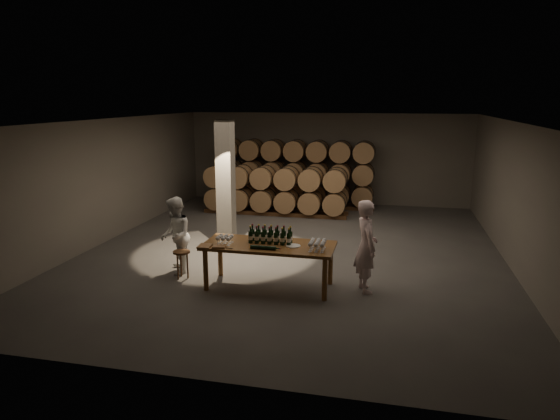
% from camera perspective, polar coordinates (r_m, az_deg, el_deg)
% --- Properties ---
extents(room, '(12.00, 12.00, 12.00)m').
position_cam_1_polar(room, '(12.76, -6.22, 3.04)').
color(room, '#504E4B').
rests_on(room, ground).
extents(tasting_table, '(2.60, 1.10, 0.90)m').
position_cam_1_polar(tasting_table, '(9.93, -1.28, -4.49)').
color(tasting_table, brown).
rests_on(tasting_table, ground).
extents(barrel_stack_back, '(5.48, 0.95, 2.31)m').
position_cam_1_polar(barrel_stack_back, '(17.40, 1.78, 4.36)').
color(barrel_stack_back, '#56311D').
rests_on(barrel_stack_back, ground).
extents(barrel_stack_front, '(4.70, 0.95, 1.57)m').
position_cam_1_polar(barrel_stack_front, '(16.19, -0.53, 2.40)').
color(barrel_stack_front, '#56311D').
rests_on(barrel_stack_front, ground).
extents(bottle_cluster, '(0.87, 0.24, 0.35)m').
position_cam_1_polar(bottle_cluster, '(9.93, -1.11, -3.10)').
color(bottle_cluster, black).
rests_on(bottle_cluster, tasting_table).
extents(lying_bottles, '(0.59, 0.07, 0.07)m').
position_cam_1_polar(lying_bottles, '(9.55, -1.88, -4.32)').
color(lying_bottles, black).
rests_on(lying_bottles, tasting_table).
extents(glass_cluster_left, '(0.30, 0.30, 0.17)m').
position_cam_1_polar(glass_cluster_left, '(9.97, -6.34, -3.16)').
color(glass_cluster_left, silver).
rests_on(glass_cluster_left, tasting_table).
extents(glass_cluster_right, '(0.31, 0.42, 0.18)m').
position_cam_1_polar(glass_cluster_right, '(9.54, 4.29, -3.77)').
color(glass_cluster_right, silver).
rests_on(glass_cluster_right, tasting_table).
extents(plate, '(0.28, 0.28, 0.02)m').
position_cam_1_polar(plate, '(9.76, 1.53, -4.11)').
color(plate, white).
rests_on(plate, tasting_table).
extents(notebook_near, '(0.27, 0.23, 0.03)m').
position_cam_1_polar(notebook_near, '(9.76, -6.98, -4.16)').
color(notebook_near, brown).
rests_on(notebook_near, tasting_table).
extents(notebook_corner, '(0.26, 0.32, 0.03)m').
position_cam_1_polar(notebook_corner, '(9.85, -8.59, -4.08)').
color(notebook_corner, brown).
rests_on(notebook_corner, tasting_table).
extents(pen, '(0.15, 0.03, 0.01)m').
position_cam_1_polar(pen, '(9.67, -5.83, -4.37)').
color(pen, black).
rests_on(pen, tasting_table).
extents(stool, '(0.36, 0.36, 0.59)m').
position_cam_1_polar(stool, '(10.71, -11.18, -5.18)').
color(stool, '#56311D').
rests_on(stool, ground).
extents(person_man, '(0.64, 0.78, 1.83)m').
position_cam_1_polar(person_man, '(9.84, 9.82, -4.10)').
color(person_man, white).
rests_on(person_man, ground).
extents(person_woman, '(0.91, 1.00, 1.67)m').
position_cam_1_polar(person_woman, '(10.96, -11.87, -2.88)').
color(person_woman, white).
rests_on(person_woman, ground).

